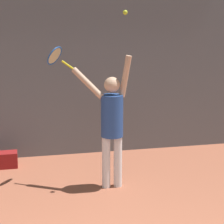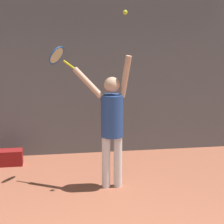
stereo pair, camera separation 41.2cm
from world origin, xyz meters
The scene contains 5 objects.
back_wall centered at (0.00, 4.96, 2.50)m, with size 18.00×0.10×5.00m.
tennis_player centered at (0.51, 3.13, 1.08)m, with size 0.89×0.53×2.07m.
tennis_racket centered at (-0.27, 3.63, 2.03)m, with size 0.46×0.41×0.36m.
tennis_ball centered at (0.70, 3.07, 2.69)m, with size 0.07×0.07×0.07m.
equipment_bag centered at (-1.26, 4.41, 0.14)m, with size 0.62×0.27×0.28m.
Camera 2 is at (-0.40, -2.84, 2.52)m, focal length 65.00 mm.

